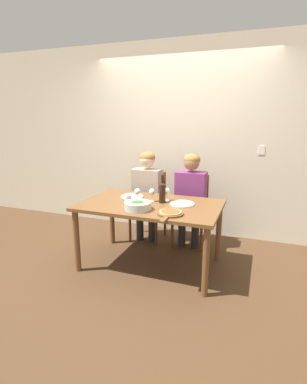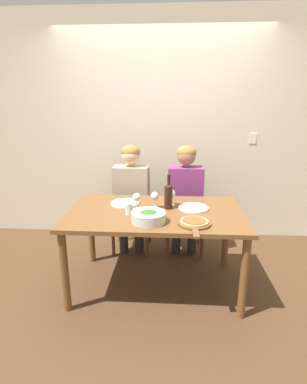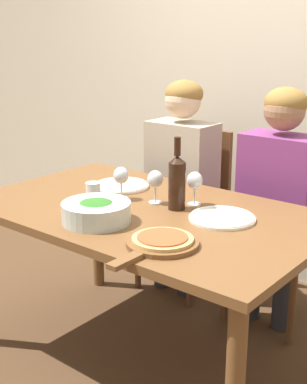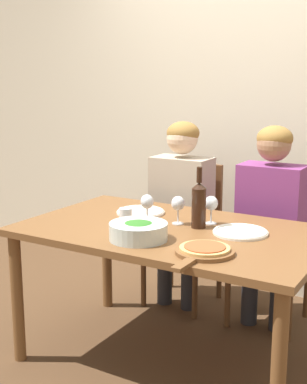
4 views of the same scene
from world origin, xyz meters
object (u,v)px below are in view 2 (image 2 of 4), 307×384
(broccoli_bowl, at_px, (148,217))
(pizza_on_board, at_px, (194,223))
(chair_right, at_px, (184,208))
(person_woman, at_px, (131,189))
(person_man, at_px, (185,190))
(wine_bottle, at_px, (168,195))
(dinner_plate_left, at_px, (125,203))
(wine_glass_right, at_px, (171,194))
(chair_left, at_px, (133,206))
(water_tumbler, at_px, (129,209))
(wine_glass_centre, at_px, (155,197))
(dinner_plate_right, at_px, (194,208))
(wine_glass_left, at_px, (137,198))

(broccoli_bowl, height_order, pizza_on_board, broccoli_bowl)
(chair_right, bearing_deg, person_woman, -169.43)
(person_man, height_order, wine_bottle, person_man)
(dinner_plate_left, bearing_deg, wine_bottle, -13.29)
(person_man, distance_m, wine_bottle, 0.64)
(wine_bottle, relative_size, dinner_plate_left, 1.16)
(person_man, height_order, pizza_on_board, person_man)
(person_woman, relative_size, broccoli_bowl, 4.37)
(wine_glass_right, bearing_deg, dinner_plate_left, 179.75)
(pizza_on_board, relative_size, wine_glass_right, 2.67)
(chair_left, relative_size, wine_bottle, 2.94)
(person_woman, bearing_deg, wine_glass_right, -48.48)
(chair_left, xyz_separation_m, dinner_plate_left, (0.01, -0.62, 0.25))
(pizza_on_board, bearing_deg, chair_right, 91.47)
(person_woman, height_order, wine_bottle, person_woman)
(chair_left, relative_size, water_tumbler, 9.58)
(person_man, height_order, dinner_plate_left, person_man)
(person_man, xyz_separation_m, dinner_plate_left, (-0.59, -0.50, 0.01))
(person_man, distance_m, water_tumbler, 0.93)
(wine_glass_centre, bearing_deg, dinner_plate_right, -0.14)
(chair_left, distance_m, wine_glass_right, 0.84)
(chair_right, xyz_separation_m, wine_glass_right, (-0.15, -0.62, 0.34))
(chair_right, height_order, person_woman, person_woman)
(wine_glass_left, xyz_separation_m, wine_glass_right, (0.31, 0.14, 0.00))
(broccoli_bowl, height_order, water_tumbler, water_tumbler)
(person_man, bearing_deg, chair_right, 90.00)
(person_woman, bearing_deg, chair_left, 90.00)
(dinner_plate_left, bearing_deg, chair_left, 90.93)
(chair_left, distance_m, wine_bottle, 0.91)
(wine_bottle, bearing_deg, chair_right, 75.91)
(broccoli_bowl, bearing_deg, chair_right, 72.33)
(person_woman, bearing_deg, wine_glass_left, -77.76)
(chair_right, relative_size, wine_glass_left, 6.15)
(wine_bottle, xyz_separation_m, pizza_on_board, (0.21, -0.37, -0.11))
(broccoli_bowl, distance_m, dinner_plate_right, 0.51)
(person_man, height_order, wine_glass_centre, person_man)
(chair_left, bearing_deg, chair_right, 0.00)
(wine_glass_centre, distance_m, water_tumbler, 0.28)
(wine_glass_left, distance_m, wine_glass_centre, 0.17)
(chair_left, distance_m, chair_right, 0.60)
(wine_bottle, bearing_deg, wine_glass_right, 74.59)
(broccoli_bowl, xyz_separation_m, pizza_on_board, (0.36, -0.04, -0.03))
(dinner_plate_left, relative_size, water_tumbler, 2.82)
(person_man, height_order, wine_glass_left, person_man)
(wine_glass_left, bearing_deg, person_woman, 102.24)
(person_man, relative_size, dinner_plate_left, 4.49)
(dinner_plate_left, bearing_deg, wine_glass_centre, -17.73)
(chair_left, relative_size, wine_glass_centre, 6.15)
(wine_bottle, relative_size, water_tumbler, 3.26)
(person_woman, xyz_separation_m, broccoli_bowl, (0.27, -0.94, 0.04))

